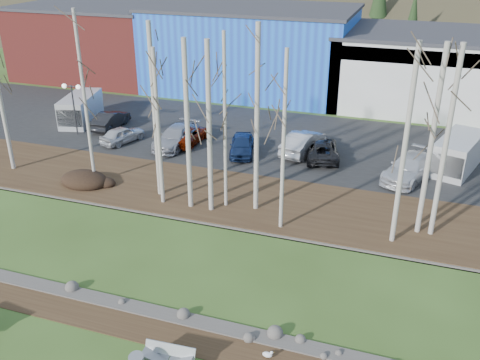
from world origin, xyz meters
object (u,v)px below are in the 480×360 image
at_px(bench_damaged, 168,357).
at_px(car_7, 410,168).
at_px(car_6, 322,149).
at_px(car_0, 122,134).
at_px(car_2, 188,135).
at_px(van_white, 457,154).
at_px(street_lamp, 72,95).
at_px(car_3, 176,137).
at_px(car_1, 111,120).
at_px(car_5, 303,142).
at_px(car_4, 242,145).
at_px(van_grey, 80,110).
at_px(seagull, 268,354).

bearing_deg(bench_damaged, car_7, 65.83).
bearing_deg(car_6, car_7, 151.18).
bearing_deg(car_7, car_0, -159.59).
relative_size(car_2, van_white, 0.81).
relative_size(street_lamp, car_3, 0.81).
bearing_deg(car_0, van_white, -155.44).
xyz_separation_m(car_1, car_5, (16.28, -0.18, 0.10)).
xyz_separation_m(car_4, car_5, (4.18, 1.69, 0.10)).
height_order(bench_damaged, car_2, car_2).
bearing_deg(car_0, car_3, -152.87).
height_order(car_6, van_white, van_white).
bearing_deg(car_3, van_grey, 170.24).
relative_size(car_3, van_grey, 0.90).
relative_size(car_4, car_7, 0.77).
bearing_deg(car_2, bench_damaged, 114.96).
bearing_deg(car_4, van_white, -7.71).
distance_m(car_6, van_grey, 21.00).
relative_size(car_0, car_1, 0.87).
xyz_separation_m(street_lamp, car_3, (8.66, 0.25, -2.49)).
bearing_deg(bench_damaged, van_white, 61.58).
bearing_deg(car_2, car_0, 20.83).
xyz_separation_m(car_6, van_white, (9.04, 0.84, 0.49)).
bearing_deg(car_5, car_1, 10.83).
bearing_deg(car_5, car_6, 171.14).
relative_size(car_2, car_3, 0.91).
distance_m(car_0, van_white, 24.36).
xyz_separation_m(car_0, car_1, (-2.62, 2.60, 0.07)).
bearing_deg(car_1, car_3, 162.45).
xyz_separation_m(car_1, van_white, (26.83, 0.11, 0.45)).
height_order(street_lamp, car_6, street_lamp).
distance_m(street_lamp, car_6, 19.80).
xyz_separation_m(bench_damaged, car_1, (-16.24, 22.63, 0.40)).
xyz_separation_m(seagull, car_4, (-7.57, 19.15, 0.65)).
bearing_deg(car_5, car_0, 21.53).
bearing_deg(van_grey, van_white, -14.63).
xyz_separation_m(car_3, car_4, (5.24, 0.07, -0.03)).
distance_m(bench_damaged, street_lamp, 27.42).
height_order(car_0, car_1, car_1).
relative_size(car_5, van_grey, 0.87).
bearing_deg(car_6, street_lamp, -9.73).
xyz_separation_m(car_3, car_7, (17.04, -0.43, 0.04)).
xyz_separation_m(car_5, car_6, (1.51, -0.56, -0.14)).
bearing_deg(car_2, street_lamp, 9.83).
relative_size(bench_damaged, car_0, 0.54).
bearing_deg(car_1, seagull, 131.30).
bearing_deg(van_white, car_7, -122.85).
relative_size(car_1, car_2, 0.93).
xyz_separation_m(car_0, car_7, (21.29, 0.24, 0.14)).
bearing_deg(seagull, car_7, 57.69).
height_order(street_lamp, car_4, street_lamp).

